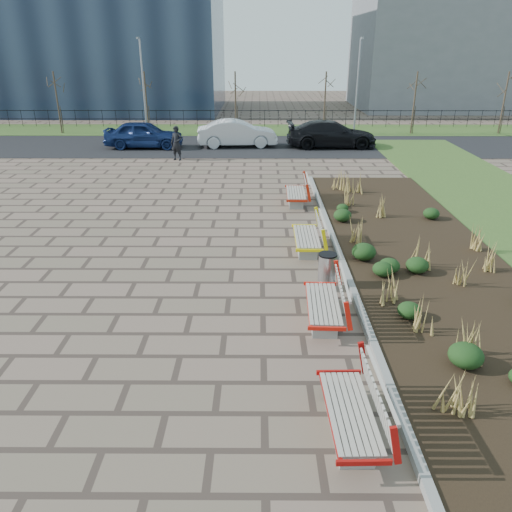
{
  "coord_description": "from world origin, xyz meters",
  "views": [
    {
      "loc": [
        1.56,
        -8.34,
        5.76
      ],
      "look_at": [
        1.5,
        3.0,
        0.9
      ],
      "focal_mm": 35.0,
      "sensor_mm": 36.0,
      "label": 1
    }
  ],
  "objects_px": {
    "lamp_west": "(144,88)",
    "lamp_east": "(357,88)",
    "litter_bin": "(327,272)",
    "pedestrian": "(177,143)",
    "car_silver": "(237,133)",
    "car_black": "(331,134)",
    "bench_d": "(296,191)",
    "car_blue": "(144,134)",
    "bench_c": "(307,235)",
    "bench_b": "(323,301)",
    "bench_a": "(350,408)"
  },
  "relations": [
    {
      "from": "lamp_west",
      "to": "lamp_east",
      "type": "xyz_separation_m",
      "value": [
        14.0,
        0.0,
        0.0
      ]
    },
    {
      "from": "pedestrian",
      "to": "car_blue",
      "type": "distance_m",
      "value": 4.09
    },
    {
      "from": "bench_c",
      "to": "car_black",
      "type": "xyz_separation_m",
      "value": [
        2.87,
        16.11,
        0.29
      ]
    },
    {
      "from": "bench_c",
      "to": "car_black",
      "type": "bearing_deg",
      "value": 80.46
    },
    {
      "from": "car_blue",
      "to": "lamp_west",
      "type": "relative_size",
      "value": 0.76
    },
    {
      "from": "pedestrian",
      "to": "lamp_west",
      "type": "xyz_separation_m",
      "value": [
        -3.23,
        7.88,
        2.15
      ]
    },
    {
      "from": "bench_d",
      "to": "car_blue",
      "type": "height_order",
      "value": "car_blue"
    },
    {
      "from": "bench_c",
      "to": "pedestrian",
      "type": "height_order",
      "value": "pedestrian"
    },
    {
      "from": "car_blue",
      "to": "car_silver",
      "type": "relative_size",
      "value": 0.97
    },
    {
      "from": "bench_a",
      "to": "bench_d",
      "type": "xyz_separation_m",
      "value": [
        0.0,
        12.4,
        0.0
      ]
    },
    {
      "from": "pedestrian",
      "to": "car_blue",
      "type": "xyz_separation_m",
      "value": [
        -2.43,
        3.29,
        -0.09
      ]
    },
    {
      "from": "bench_a",
      "to": "car_silver",
      "type": "bearing_deg",
      "value": 95.06
    },
    {
      "from": "bench_b",
      "to": "car_black",
      "type": "xyz_separation_m",
      "value": [
        2.87,
        20.26,
        0.29
      ]
    },
    {
      "from": "bench_b",
      "to": "car_black",
      "type": "height_order",
      "value": "car_black"
    },
    {
      "from": "pedestrian",
      "to": "litter_bin",
      "type": "bearing_deg",
      "value": -50.09
    },
    {
      "from": "lamp_east",
      "to": "bench_b",
      "type": "bearing_deg",
      "value": -101.49
    },
    {
      "from": "pedestrian",
      "to": "lamp_east",
      "type": "bearing_deg",
      "value": 54.3
    },
    {
      "from": "car_black",
      "to": "bench_b",
      "type": "bearing_deg",
      "value": 170.79
    },
    {
      "from": "bench_a",
      "to": "lamp_east",
      "type": "relative_size",
      "value": 0.35
    },
    {
      "from": "litter_bin",
      "to": "bench_b",
      "type": "bearing_deg",
      "value": -99.91
    },
    {
      "from": "bench_a",
      "to": "bench_c",
      "type": "relative_size",
      "value": 1.0
    },
    {
      "from": "car_silver",
      "to": "car_black",
      "type": "distance_m",
      "value": 5.59
    },
    {
      "from": "car_blue",
      "to": "car_silver",
      "type": "xyz_separation_m",
      "value": [
        5.48,
        0.44,
        -0.0
      ]
    },
    {
      "from": "bench_b",
      "to": "litter_bin",
      "type": "height_order",
      "value": "bench_b"
    },
    {
      "from": "car_silver",
      "to": "bench_c",
      "type": "bearing_deg",
      "value": -175.55
    },
    {
      "from": "bench_b",
      "to": "pedestrian",
      "type": "relative_size",
      "value": 1.18
    },
    {
      "from": "car_silver",
      "to": "lamp_west",
      "type": "relative_size",
      "value": 0.78
    },
    {
      "from": "car_silver",
      "to": "car_blue",
      "type": "bearing_deg",
      "value": 89.55
    },
    {
      "from": "bench_a",
      "to": "bench_d",
      "type": "distance_m",
      "value": 12.4
    },
    {
      "from": "bench_b",
      "to": "bench_d",
      "type": "xyz_separation_m",
      "value": [
        0.0,
        8.89,
        0.0
      ]
    },
    {
      "from": "bench_b",
      "to": "lamp_west",
      "type": "height_order",
      "value": "lamp_west"
    },
    {
      "from": "car_silver",
      "to": "lamp_west",
      "type": "bearing_deg",
      "value": 51.47
    },
    {
      "from": "litter_bin",
      "to": "lamp_east",
      "type": "xyz_separation_m",
      "value": [
        4.72,
        22.99,
        2.57
      ]
    },
    {
      "from": "bench_d",
      "to": "pedestrian",
      "type": "distance_m",
      "value": 9.72
    },
    {
      "from": "bench_b",
      "to": "bench_c",
      "type": "xyz_separation_m",
      "value": [
        0.0,
        4.15,
        0.0
      ]
    },
    {
      "from": "bench_a",
      "to": "car_black",
      "type": "height_order",
      "value": "car_black"
    },
    {
      "from": "litter_bin",
      "to": "car_black",
      "type": "height_order",
      "value": "car_black"
    },
    {
      "from": "litter_bin",
      "to": "car_blue",
      "type": "relative_size",
      "value": 0.2
    },
    {
      "from": "bench_a",
      "to": "litter_bin",
      "type": "height_order",
      "value": "bench_a"
    },
    {
      "from": "bench_c",
      "to": "car_blue",
      "type": "distance_m",
      "value": 17.85
    },
    {
      "from": "bench_d",
      "to": "car_black",
      "type": "relative_size",
      "value": 0.4
    },
    {
      "from": "bench_c",
      "to": "bench_d",
      "type": "bearing_deg",
      "value": 90.55
    },
    {
      "from": "car_black",
      "to": "lamp_east",
      "type": "distance_m",
      "value": 5.33
    },
    {
      "from": "litter_bin",
      "to": "bench_d",
      "type": "bearing_deg",
      "value": 92.2
    },
    {
      "from": "car_silver",
      "to": "lamp_west",
      "type": "xyz_separation_m",
      "value": [
        -6.28,
        4.16,
        2.25
      ]
    },
    {
      "from": "litter_bin",
      "to": "pedestrian",
      "type": "distance_m",
      "value": 16.28
    },
    {
      "from": "bench_c",
      "to": "car_silver",
      "type": "height_order",
      "value": "car_silver"
    },
    {
      "from": "litter_bin",
      "to": "pedestrian",
      "type": "bearing_deg",
      "value": 111.82
    },
    {
      "from": "bench_a",
      "to": "lamp_east",
      "type": "height_order",
      "value": "lamp_east"
    },
    {
      "from": "bench_d",
      "to": "lamp_west",
      "type": "distance_m",
      "value": 18.28
    }
  ]
}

